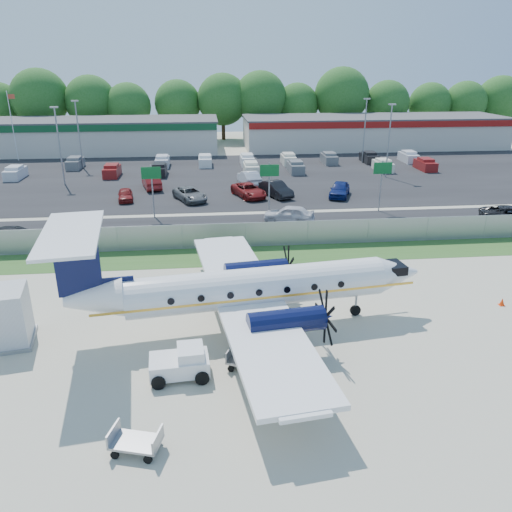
{
  "coord_description": "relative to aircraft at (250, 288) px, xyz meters",
  "views": [
    {
      "loc": [
        -3.0,
        -23.4,
        13.81
      ],
      "look_at": [
        0.0,
        6.0,
        2.3
      ],
      "focal_mm": 35.0,
      "sensor_mm": 36.0,
      "label": 1
    }
  ],
  "objects": [
    {
      "name": "building_west",
      "position": [
        -23.14,
        60.97,
        0.21
      ],
      "size": [
        46.4,
        12.4,
        5.24
      ],
      "color": "beige",
      "rests_on": "ground"
    },
    {
      "name": "light_pole_se",
      "position": [
        20.86,
        46.99,
        2.81
      ],
      "size": [
        0.9,
        0.35,
        9.09
      ],
      "color": "gray",
      "rests_on": "ground"
    },
    {
      "name": "parking_lot",
      "position": [
        0.86,
        38.99,
        -2.41
      ],
      "size": [
        170.0,
        32.0,
        0.02
      ],
      "primitive_type": "cube",
      "color": "black",
      "rests_on": "ground"
    },
    {
      "name": "perimeter_fence",
      "position": [
        0.86,
        12.99,
        -1.42
      ],
      "size": [
        120.0,
        0.06,
        1.99
      ],
      "color": "gray",
      "rests_on": "ground"
    },
    {
      "name": "cone_nose",
      "position": [
        15.51,
        1.13,
        -2.2
      ],
      "size": [
        0.33,
        0.33,
        0.47
      ],
      "color": "#F43407",
      "rests_on": "ground"
    },
    {
      "name": "tree_line",
      "position": [
        0.86,
        72.99,
        -2.42
      ],
      "size": [
        112.0,
        6.0,
        14.0
      ],
      "primitive_type": null,
      "color": "#1F5318",
      "rests_on": "ground"
    },
    {
      "name": "service_container",
      "position": [
        -12.89,
        -0.33,
        -1.02
      ],
      "size": [
        3.15,
        3.15,
        3.01
      ],
      "color": "silver",
      "rests_on": "ground"
    },
    {
      "name": "aircraft",
      "position": [
        0.0,
        0.0,
        0.0
      ],
      "size": [
        20.46,
        20.12,
        6.27
      ],
      "color": "white",
      "rests_on": "ground"
    },
    {
      "name": "pushback_tug",
      "position": [
        -3.57,
        -4.26,
        -1.71
      ],
      "size": [
        2.86,
        2.15,
        1.48
      ],
      "color": "white",
      "rests_on": "ground"
    },
    {
      "name": "access_road",
      "position": [
        0.86,
        17.99,
        -2.41
      ],
      "size": [
        170.0,
        8.0,
        0.02
      ],
      "primitive_type": "cube",
      "color": "black",
      "rests_on": "ground"
    },
    {
      "name": "light_pole_sw",
      "position": [
        -19.14,
        46.99,
        2.81
      ],
      "size": [
        0.9,
        0.35,
        9.09
      ],
      "color": "gray",
      "rests_on": "ground"
    },
    {
      "name": "far_parking_rows",
      "position": [
        0.86,
        43.99,
        -2.42
      ],
      "size": [
        56.0,
        10.0,
        1.6
      ],
      "primitive_type": null,
      "color": "gray",
      "rests_on": "ground"
    },
    {
      "name": "road_car_east",
      "position": [
        25.69,
        17.03,
        -2.42
      ],
      "size": [
        5.89,
        3.86,
        1.51
      ],
      "primitive_type": "imported",
      "rotation": [
        0.0,
        0.0,
        1.3
      ],
      "color": "black",
      "rests_on": "ground"
    },
    {
      "name": "sign_right",
      "position": [
        14.86,
        21.9,
        1.19
      ],
      "size": [
        1.8,
        0.26,
        5.0
      ],
      "color": "gray",
      "rests_on": "ground"
    },
    {
      "name": "parked_car_e",
      "position": [
        12.41,
        27.89,
        -2.42
      ],
      "size": [
        3.54,
        5.16,
        1.63
      ],
      "primitive_type": "imported",
      "rotation": [
        0.0,
        0.0,
        -0.37
      ],
      "color": "navy",
      "rests_on": "ground"
    },
    {
      "name": "ground",
      "position": [
        0.86,
        -1.01,
        -2.42
      ],
      "size": [
        170.0,
        170.0,
        0.0
      ],
      "primitive_type": "plane",
      "color": "#B8B29C",
      "rests_on": "ground"
    },
    {
      "name": "parked_car_g",
      "position": [
        3.04,
        34.55,
        -2.42
      ],
      "size": [
        2.68,
        5.39,
        1.7
      ],
      "primitive_type": "imported",
      "rotation": [
        0.0,
        0.0,
        3.32
      ],
      "color": "silver",
      "rests_on": "ground"
    },
    {
      "name": "road_car_west",
      "position": [
        -17.66,
        15.6,
        -2.42
      ],
      "size": [
        4.9,
        2.07,
        1.41
      ],
      "primitive_type": "imported",
      "rotation": [
        0.0,
        0.0,
        1.59
      ],
      "color": "black",
      "rests_on": "ground"
    },
    {
      "name": "cone_starboard_wing",
      "position": [
        0.14,
        3.21,
        -2.18
      ],
      "size": [
        0.36,
        0.36,
        0.51
      ],
      "color": "#F43407",
      "rests_on": "ground"
    },
    {
      "name": "light_pole_ne",
      "position": [
        20.86,
        36.99,
        2.81
      ],
      "size": [
        0.9,
        0.35,
        9.09
      ],
      "color": "gray",
      "rests_on": "ground"
    },
    {
      "name": "baggage_cart_far",
      "position": [
        -5.13,
        -9.04,
        -1.97
      ],
      "size": [
        2.1,
        1.59,
        0.98
      ],
      "color": "gray",
      "rests_on": "ground"
    },
    {
      "name": "parked_car_f",
      "position": [
        -8.45,
        33.77,
        -2.42
      ],
      "size": [
        2.85,
        5.22,
        1.63
      ],
      "primitive_type": "imported",
      "rotation": [
        0.0,
        0.0,
        3.38
      ],
      "color": "maroon",
      "rests_on": "ground"
    },
    {
      "name": "cone_port_wing",
      "position": [
        -2.76,
        -4.56,
        -2.16
      ],
      "size": [
        0.39,
        0.39,
        0.55
      ],
      "color": "#F43407",
      "rests_on": "ground"
    },
    {
      "name": "sign_left",
      "position": [
        -7.14,
        21.9,
        1.19
      ],
      "size": [
        1.8,
        0.26,
        5.0
      ],
      "color": "gray",
      "rests_on": "ground"
    },
    {
      "name": "parked_car_a",
      "position": [
        -10.73,
        28.51,
        -2.42
      ],
      "size": [
        2.06,
        3.97,
        1.29
      ],
      "primitive_type": "imported",
      "rotation": [
        0.0,
        0.0,
        0.14
      ],
      "color": "maroon",
      "rests_on": "ground"
    },
    {
      "name": "grass_verge",
      "position": [
        0.86,
        10.99,
        -2.41
      ],
      "size": [
        170.0,
        4.0,
        0.02
      ],
      "primitive_type": "cube",
      "color": "#2D561E",
      "rests_on": "ground"
    },
    {
      "name": "building_east",
      "position": [
        26.86,
        60.97,
        0.21
      ],
      "size": [
        44.4,
        12.4,
        5.24
      ],
      "color": "beige",
      "rests_on": "ground"
    },
    {
      "name": "road_car_mid",
      "position": [
        5.36,
        19.17,
        -2.42
      ],
      "size": [
        5.01,
        3.33,
        1.58
      ],
      "primitive_type": "imported",
      "rotation": [
        0.0,
        0.0,
        -1.92
      ],
      "color": "silver",
      "rests_on": "ground"
    },
    {
      "name": "parked_car_b",
      "position": [
        -3.89,
        27.87,
        -2.42
      ],
      "size": [
        4.21,
        5.62,
        1.42
      ],
      "primitive_type": "imported",
      "rotation": [
        0.0,
        0.0,
        0.41
      ],
      "color": "#595B5E",
      "rests_on": "ground"
    },
    {
      "name": "parked_car_c",
      "position": [
        2.48,
        28.75,
        -2.42
      ],
      "size": [
        4.05,
        5.82,
        1.48
      ],
      "primitive_type": "imported",
      "rotation": [
        0.0,
        0.0,
        0.33
      ],
      "color": "maroon",
      "rests_on": "ground"
    },
    {
      "name": "flagpole_east",
      "position": [
        -30.07,
        53.99,
        3.22
      ],
      "size": [
        1.06,
        0.12,
        10.0
      ],
      "color": "white",
      "rests_on": "ground"
    },
    {
      "name": "parked_car_d",
      "position": [
        5.47,
        28.7,
        -2.42
      ],
      "size": [
        3.55,
        5.33,
        1.66
      ],
      "primitive_type": "imported",
      "rotation": [
        0.0,
        0.0,
        0.39
      ],
      "color": "black",
      "rests_on": "ground"
    },
    {
      "name": "light_pole_nw",
      "position": [
        -19.14,
        36.99,
        2.81
      ],
      "size": [
        0.9,
        0.35,
        9.09
      ],
      "color": "gray",
      "rests_on": "ground"
    },
    {
      "name": "baggage_cart_near",
      "position": [
        -0.49,
        -3.98,
        -1.98
      ],
      "size": [
        2.11,
        1.75,
        0.96
      ],
      "color": "gray",
      "rests_on": "ground"
    },
    {
      "name": "sign_mid",
      "position": [
        3.86,
        21.9,
        1.19
      ],
      "size": [
        1.8,
        0.26,
        5.0
      ],
      "color": "gray",
      "rests_on": "ground"
    }
  ]
}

